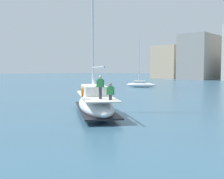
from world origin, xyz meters
name	(u,v)px	position (x,y,z in m)	size (l,w,h in m)	color
ground_plane	(100,111)	(0.00, 0.00, 0.00)	(400.00, 400.00, 0.00)	#38607A
main_sailboat	(95,102)	(0.88, -1.52, 0.91)	(9.05, 7.78, 13.36)	silver
moored_cutter_left	(141,84)	(-15.10, 27.20, 0.63)	(5.85, 3.43, 9.68)	silver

